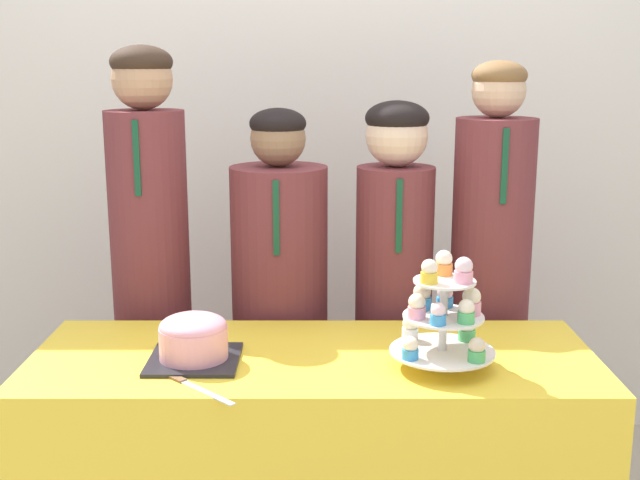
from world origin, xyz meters
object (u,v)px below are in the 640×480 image
cake_knife (189,383)px  student_0 (156,303)px  student_2 (396,325)px  student_3 (491,315)px  round_cake (197,338)px  student_1 (284,340)px  cupcake_stand (447,313)px

cake_knife → student_0: (-0.21, 0.65, -0.00)m
student_2 → student_3: bearing=0.0°
cake_knife → student_0: student_0 is taller
cake_knife → round_cake: bearing=135.1°
student_2 → student_0: bearing=180.0°
cake_knife → student_1: (0.19, 0.65, -0.13)m
round_cake → student_3: (0.85, 0.51, -0.10)m
cupcake_stand → student_0: size_ratio=0.18×
round_cake → cupcake_stand: size_ratio=0.79×
cupcake_stand → student_1: student_1 is taller
round_cake → student_3: bearing=31.0°
cupcake_stand → student_2: 0.60m
cupcake_stand → student_3: 0.63m
cupcake_stand → student_2: size_ratio=0.21×
cupcake_stand → student_3: student_3 is taller
student_0 → student_3: (1.06, -0.00, -0.04)m
round_cake → student_0: (-0.21, 0.51, -0.06)m
student_0 → student_1: (0.40, 0.00, -0.12)m
cupcake_stand → student_1: bearing=127.9°
student_0 → round_cake: bearing=-67.7°
student_2 → student_1: bearing=180.0°
student_2 → student_3: 0.30m
student_3 → student_2: bearing=-180.0°
cupcake_stand → cake_knife: bearing=-170.6°
student_1 → student_3: size_ratio=0.91×
student_1 → cake_knife: bearing=-106.2°
cupcake_stand → student_2: student_2 is taller
student_3 → cupcake_stand: bearing=-112.6°
round_cake → student_0: student_0 is taller
round_cake → cake_knife: (0.00, -0.14, -0.06)m
student_0 → student_3: size_ratio=1.03×
cupcake_stand → student_1: 0.75m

